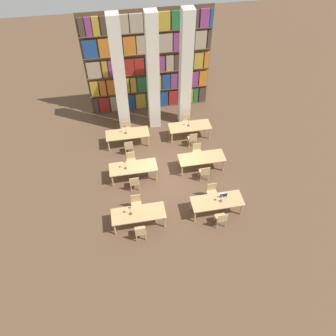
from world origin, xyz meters
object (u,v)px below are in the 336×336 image
chair_11 (186,121)px  reading_table_1 (217,202)px  chair_3 (212,192)px  chair_9 (126,129)px  reading_table_4 (127,134)px  reading_table_2 (133,168)px  chair_5 (131,160)px  desk_lamp_2 (125,163)px  desk_lamp_1 (221,197)px  laptop (223,195)px  chair_2 (221,218)px  reading_table_0 (138,214)px  chair_0 (140,232)px  pillar_left (120,78)px  desk_lamp_0 (130,209)px  chair_6 (205,172)px  chair_10 (192,139)px  desk_lamp_4 (189,121)px  reading_table_5 (190,127)px  pillar_center (153,75)px  chair_7 (197,151)px  chair_4 (134,182)px  reading_table_3 (202,159)px  desk_lamp_3 (125,128)px  chair_8 (129,147)px  pillar_right (186,72)px  chair_1 (136,203)px

chair_11 → reading_table_1: bearing=90.3°
chair_3 → chair_9: size_ratio=1.00×
reading_table_4 → reading_table_2: bearing=-89.2°
chair_5 → desk_lamp_2: (-0.31, -0.73, 0.59)m
desk_lamp_1 → laptop: desk_lamp_1 is taller
chair_2 → desk_lamp_1: size_ratio=2.12×
reading_table_0 → chair_0: (-0.02, -0.70, -0.18)m
pillar_left → reading_table_1: 7.44m
reading_table_1 → chair_5: bearing=134.9°
reading_table_2 → desk_lamp_0: bearing=-98.3°
chair_6 → chair_10: (-0.01, 2.32, 0.00)m
chair_5 → desk_lamp_4: desk_lamp_4 is taller
reading_table_5 → reading_table_4: bearing=-179.9°
pillar_center → reading_table_4: bearing=-138.5°
desk_lamp_1 → reading_table_2: 4.21m
desk_lamp_1 → reading_table_5: 4.94m
pillar_left → chair_7: 5.09m
chair_4 → reading_table_3: bearing=12.7°
desk_lamp_0 → chair_5: size_ratio=0.55×
chair_3 → chair_4: size_ratio=1.00×
desk_lamp_1 → laptop: bearing=57.2°
reading_table_2 → chair_6: size_ratio=2.46×
chair_5 → desk_lamp_2: bearing=67.2°
desk_lamp_1 → reading_table_5: size_ratio=0.19×
chair_2 → chair_9: same height
chair_9 → chair_7: bearing=144.1°
reading_table_1 → desk_lamp_4: desk_lamp_4 is taller
reading_table_3 → desk_lamp_3: 4.06m
desk_lamp_0 → chair_7: (3.53, 3.27, -0.59)m
reading_table_0 → chair_11: chair_11 is taller
reading_table_1 → desk_lamp_3: 5.92m
chair_0 → reading_table_1: 3.35m
desk_lamp_2 → chair_6: (3.50, -0.63, -0.59)m
chair_8 → desk_lamp_4: (3.14, 0.73, 0.56)m
pillar_right → chair_7: (0.00, -3.02, -2.53)m
desk_lamp_1 → reading_table_3: (-0.12, 2.60, -0.35)m
chair_2 → chair_10: bearing=90.4°
chair_8 → desk_lamp_0: bearing=-94.4°
pillar_center → reading_table_1: size_ratio=2.80×
chair_0 → reading_table_2: bearing=88.5°
chair_0 → laptop: size_ratio=2.73×
chair_1 → desk_lamp_0: size_ratio=1.80×
reading_table_0 → desk_lamp_1: 3.39m
reading_table_5 → chair_8: bearing=-167.6°
desk_lamp_0 → chair_2: 3.66m
chair_4 → desk_lamp_2: (-0.31, 0.66, 0.59)m
desk_lamp_1 → reading_table_5: bearing=91.8°
chair_4 → chair_2: bearing=-38.2°
chair_7 → chair_2: bearing=90.3°
reading_table_3 → reading_table_4: bearing=144.2°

